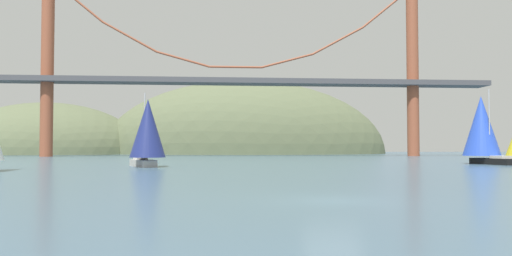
{
  "coord_description": "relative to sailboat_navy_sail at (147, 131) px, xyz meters",
  "views": [
    {
      "loc": [
        -5.16,
        -21.57,
        2.37
      ],
      "look_at": [
        0.0,
        39.03,
        4.55
      ],
      "focal_mm": 35.35,
      "sensor_mm": 36.0,
      "label": 1
    }
  ],
  "objects": [
    {
      "name": "headland_center",
      "position": [
        17.56,
        99.03,
        -4.08
      ],
      "size": [
        87.98,
        44.0,
        45.63
      ],
      "primitive_type": "ellipsoid",
      "color": "#5B6647",
      "rests_on": "ground_plane"
    },
    {
      "name": "headland_left",
      "position": [
        -42.44,
        99.03,
        -4.08
      ],
      "size": [
        57.87,
        44.0,
        30.99
      ],
      "primitive_type": "ellipsoid",
      "color": "#5B6647",
      "rests_on": "ground_plane"
    },
    {
      "name": "sailboat_blue_spinnaker",
      "position": [
        43.13,
        6.68,
        0.72
      ],
      "size": [
        5.61,
        8.61,
        9.85
      ],
      "color": "black",
      "rests_on": "ground_plane"
    },
    {
      "name": "suspension_bridge",
      "position": [
        12.56,
        59.03,
        14.67
      ],
      "size": [
        121.03,
        6.0,
        40.81
      ],
      "color": "brown",
      "rests_on": "ground_plane"
    },
    {
      "name": "ground_plane",
      "position": [
        12.56,
        -35.97,
        -4.08
      ],
      "size": [
        360.0,
        360.0,
        0.0
      ],
      "primitive_type": "plane",
      "color": "#426075"
    },
    {
      "name": "sailboat_navy_sail",
      "position": [
        0.0,
        0.0,
        0.0
      ],
      "size": [
        5.32,
        7.54,
        8.49
      ],
      "color": "#B7B2A8",
      "rests_on": "ground_plane"
    }
  ]
}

